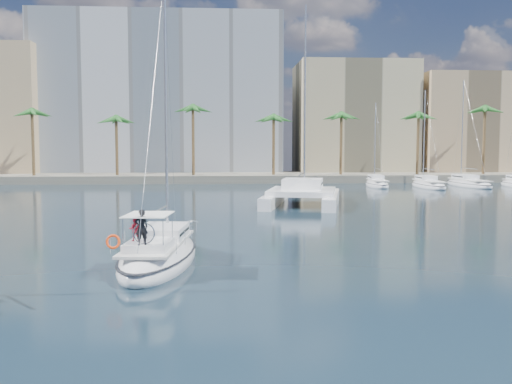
{
  "coord_description": "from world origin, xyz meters",
  "views": [
    {
      "loc": [
        -1.72,
        -30.17,
        5.74
      ],
      "look_at": [
        0.32,
        1.5,
        3.13
      ],
      "focal_mm": 40.0,
      "sensor_mm": 36.0,
      "label": 1
    }
  ],
  "objects": [
    {
      "name": "moored_yacht_b",
      "position": [
        26.5,
        45.0,
        0.0
      ],
      "size": [
        3.32,
        10.83,
        13.72
      ],
      "primitive_type": null,
      "rotation": [
        0.0,
        0.0,
        -0.02
      ],
      "color": "white",
      "rests_on": "ground"
    },
    {
      "name": "quay",
      "position": [
        0.0,
        61.0,
        0.6
      ],
      "size": [
        120.0,
        14.0,
        1.2
      ],
      "primitive_type": "cube",
      "color": "gray",
      "rests_on": "ground"
    },
    {
      "name": "palm_centre",
      "position": [
        0.0,
        57.0,
        10.28
      ],
      "size": [
        3.6,
        3.6,
        12.3
      ],
      "color": "brown",
      "rests_on": "ground"
    },
    {
      "name": "ground",
      "position": [
        0.0,
        0.0,
        0.0
      ],
      "size": [
        160.0,
        160.0,
        0.0
      ],
      "primitive_type": "plane",
      "color": "black",
      "rests_on": "ground"
    },
    {
      "name": "palm_left",
      "position": [
        -34.0,
        57.0,
        10.28
      ],
      "size": [
        3.6,
        3.6,
        12.3
      ],
      "color": "brown",
      "rests_on": "ground"
    },
    {
      "name": "moored_yacht_c",
      "position": [
        33.0,
        47.0,
        0.0
      ],
      "size": [
        3.98,
        12.33,
        15.54
      ],
      "primitive_type": null,
      "rotation": [
        0.0,
        0.0,
        0.03
      ],
      "color": "white",
      "rests_on": "ground"
    },
    {
      "name": "main_sloop",
      "position": [
        -4.63,
        -2.89,
        0.49
      ],
      "size": [
        4.21,
        10.35,
        14.98
      ],
      "rotation": [
        0.0,
        0.0,
        -0.1
      ],
      "color": "white",
      "rests_on": "ground"
    },
    {
      "name": "moored_yacht_a",
      "position": [
        20.0,
        47.0,
        0.0
      ],
      "size": [
        3.37,
        9.52,
        11.9
      ],
      "primitive_type": null,
      "rotation": [
        0.0,
        0.0,
        -0.07
      ],
      "color": "white",
      "rests_on": "ground"
    },
    {
      "name": "seagull",
      "position": [
        -3.55,
        6.43,
        0.82
      ],
      "size": [
        0.93,
        0.4,
        0.17
      ],
      "color": "silver",
      "rests_on": "ground"
    },
    {
      "name": "building_modern",
      "position": [
        -12.0,
        73.0,
        14.0
      ],
      "size": [
        42.0,
        16.0,
        28.0
      ],
      "primitive_type": "cube",
      "color": "silver",
      "rests_on": "ground"
    },
    {
      "name": "palm_right",
      "position": [
        34.0,
        57.0,
        10.28
      ],
      "size": [
        3.6,
        3.6,
        12.3
      ],
      "color": "brown",
      "rests_on": "ground"
    },
    {
      "name": "building_tan_right",
      "position": [
        42.0,
        68.0,
        9.0
      ],
      "size": [
        18.0,
        12.0,
        18.0
      ],
      "primitive_type": "cube",
      "color": "tan",
      "rests_on": "ground"
    },
    {
      "name": "catamaran",
      "position": [
        6.28,
        24.19,
        1.18
      ],
      "size": [
        9.59,
        14.62,
        19.42
      ],
      "rotation": [
        0.0,
        0.0,
        -0.23
      ],
      "color": "white",
      "rests_on": "ground"
    },
    {
      "name": "building_beige",
      "position": [
        22.0,
        70.0,
        10.0
      ],
      "size": [
        20.0,
        14.0,
        20.0
      ],
      "primitive_type": "cube",
      "color": "#BCAF87",
      "rests_on": "ground"
    }
  ]
}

